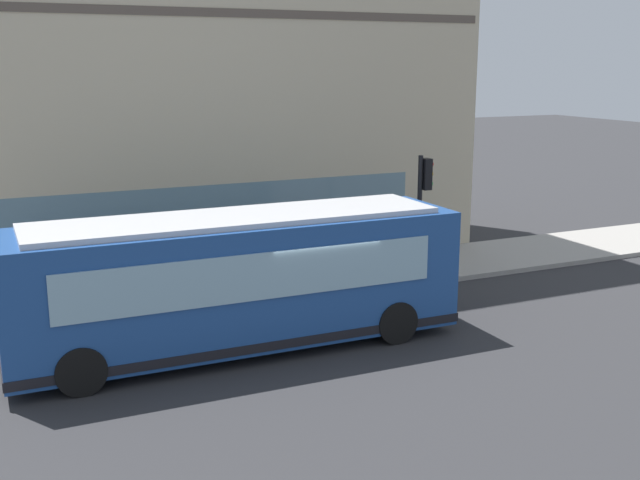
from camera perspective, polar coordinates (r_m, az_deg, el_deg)
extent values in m
plane|color=#2D2D30|center=(18.21, -1.00, -7.34)|extent=(120.00, 120.00, 0.00)
cube|color=#9E9991|center=(22.06, -5.58, -3.54)|extent=(3.54, 40.00, 0.15)
cube|color=beige|center=(26.17, -9.82, 14.26)|extent=(6.92, 17.89, 13.99)
cube|color=brown|center=(23.02, -7.65, 16.27)|extent=(0.36, 17.53, 0.24)
cube|color=slate|center=(23.37, -7.13, 1.21)|extent=(0.12, 12.52, 2.40)
cube|color=#1E478C|center=(17.28, -6.07, -2.96)|extent=(2.58, 10.02, 2.70)
cube|color=silver|center=(16.95, -6.18, 1.63)|extent=(2.19, 9.02, 0.12)
cube|color=#8CB2C6|center=(18.35, -7.35, -0.75)|extent=(0.12, 8.20, 1.00)
cube|color=#8CB2C6|center=(16.01, -4.67, -2.73)|extent=(0.12, 8.20, 1.00)
cube|color=black|center=(17.64, -5.98, -6.61)|extent=(2.62, 10.06, 0.20)
cylinder|color=black|center=(18.00, -18.18, -6.57)|extent=(0.31, 1.00, 1.00)
cylinder|color=black|center=(15.85, -17.23, -9.18)|extent=(0.31, 1.00, 1.00)
cylinder|color=black|center=(19.86, 2.32, -4.09)|extent=(0.31, 1.00, 1.00)
cylinder|color=black|center=(17.93, 5.62, -6.04)|extent=(0.31, 1.00, 1.00)
cylinder|color=black|center=(22.58, 7.32, 1.69)|extent=(0.14, 0.14, 3.59)
cube|color=black|center=(22.47, 7.82, 4.84)|extent=(0.32, 0.24, 0.90)
sphere|color=red|center=(22.50, 8.13, 5.56)|extent=(0.20, 0.20, 0.20)
sphere|color=yellow|center=(22.54, 8.10, 4.85)|extent=(0.20, 0.20, 0.20)
sphere|color=green|center=(22.58, 8.08, 4.15)|extent=(0.20, 0.20, 0.20)
cylinder|color=yellow|center=(21.05, -8.29, -3.43)|extent=(0.24, 0.24, 0.55)
sphere|color=yellow|center=(20.95, -8.32, -2.50)|extent=(0.22, 0.22, 0.22)
cylinder|color=yellow|center=(21.08, -7.85, -3.25)|extent=(0.10, 0.12, 0.10)
cylinder|color=yellow|center=(21.19, -8.42, -3.18)|extent=(0.12, 0.10, 0.10)
cylinder|color=gold|center=(25.22, 8.22, -0.43)|extent=(0.14, 0.14, 0.77)
cylinder|color=gold|center=(25.39, 8.33, -0.34)|extent=(0.14, 0.14, 0.77)
cylinder|color=#99994C|center=(25.16, 8.32, 1.14)|extent=(0.32, 0.32, 0.61)
sphere|color=tan|center=(25.08, 8.35, 2.06)|extent=(0.21, 0.21, 0.21)
cylinder|color=silver|center=(20.92, -18.90, -3.83)|extent=(0.14, 0.14, 0.75)
cylinder|color=silver|center=(21.01, -19.32, -3.79)|extent=(0.14, 0.14, 0.75)
cylinder|color=#3359A5|center=(20.79, -19.24, -2.02)|extent=(0.32, 0.32, 0.60)
sphere|color=brown|center=(20.69, -19.33, -0.95)|extent=(0.20, 0.20, 0.20)
cube|color=#197233|center=(21.02, -3.30, -2.84)|extent=(0.44, 0.40, 0.90)
cube|color=#8CB2C6|center=(21.05, -2.78, -2.31)|extent=(0.35, 0.03, 0.30)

